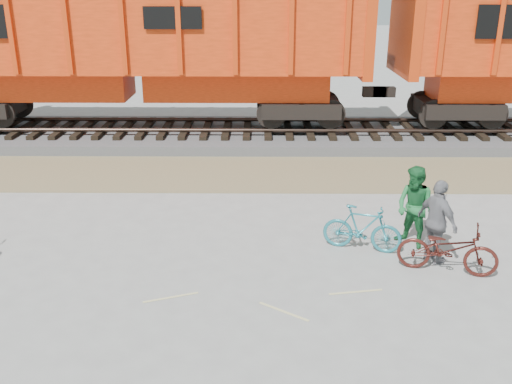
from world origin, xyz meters
TOP-DOWN VIEW (x-y plane):
  - ground at (0.00, 0.00)m, footprint 120.00×120.00m
  - gravel_strip at (0.00, 5.50)m, footprint 120.00×3.00m
  - ballast_bed at (0.00, 9.00)m, footprint 120.00×4.00m
  - track at (0.00, 9.00)m, footprint 120.00×2.60m
  - hopper_car_center at (-3.39, 9.00)m, footprint 14.00×3.13m
  - bicycle_teal at (2.34, 0.98)m, footprint 1.53×0.84m
  - bicycle_maroon at (3.67, 0.11)m, footprint 1.78×1.04m
  - person_man at (3.34, 1.18)m, footprint 0.95×0.97m
  - person_woman at (3.57, 0.51)m, footprint 0.76×0.98m

SIDE VIEW (x-z plane):
  - ground at x=0.00m, z-range 0.00..0.00m
  - gravel_strip at x=0.00m, z-range 0.00..0.02m
  - ballast_bed at x=0.00m, z-range 0.00..0.30m
  - bicycle_maroon at x=3.67m, z-range 0.00..0.89m
  - bicycle_teal at x=2.34m, z-range 0.00..0.89m
  - track at x=0.00m, z-range 0.35..0.59m
  - person_woman at x=3.57m, z-range 0.00..1.55m
  - person_man at x=3.34m, z-range 0.00..1.58m
  - hopper_car_center at x=-3.39m, z-range 0.68..5.33m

